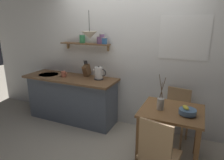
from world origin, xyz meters
TOP-DOWN VIEW (x-y plane):
  - ground_plane at (0.00, 0.00)m, footprint 14.00×14.00m
  - back_wall at (0.20, 0.65)m, footprint 6.80×0.11m
  - kitchen_counter at (-1.00, 0.32)m, footprint 1.83×0.63m
  - wall_shelf at (-0.64, 0.49)m, footprint 0.98×0.20m
  - dining_table at (0.96, -0.17)m, footprint 0.80×0.73m
  - dining_chair_near at (0.92, -0.79)m, footprint 0.47×0.45m
  - dining_chair_far at (0.96, 0.41)m, footprint 0.49×0.46m
  - fruit_bowl at (1.15, -0.24)m, footprint 0.21×0.21m
  - twig_vase at (0.81, -0.21)m, footprint 0.09×0.09m
  - electric_kettle at (-0.42, 0.38)m, footprint 0.26×0.17m
  - knife_block at (-0.74, 0.48)m, footprint 0.10×0.20m
  - coffee_mug_by_sink at (-1.12, 0.26)m, footprint 0.13×0.09m
  - pendant_lamp at (-0.54, 0.29)m, footprint 0.27×0.27m

SIDE VIEW (x-z plane):
  - ground_plane at x=0.00m, z-range 0.00..0.00m
  - kitchen_counter at x=-1.00m, z-range 0.01..0.89m
  - dining_chair_far at x=0.96m, z-range 0.05..0.92m
  - dining_chair_near at x=0.92m, z-range 0.05..0.99m
  - dining_table at x=0.96m, z-range 0.24..1.02m
  - fruit_bowl at x=1.15m, z-range 0.76..0.88m
  - twig_vase at x=0.81m, z-range 0.62..1.10m
  - coffee_mug_by_sink at x=-1.12m, z-range 0.89..1.00m
  - electric_kettle at x=-0.42m, z-range 0.88..1.13m
  - knife_block at x=-0.74m, z-range 0.86..1.17m
  - back_wall at x=0.20m, z-range 0.00..2.70m
  - wall_shelf at x=-0.64m, z-range 1.40..1.71m
  - pendant_lamp at x=-0.54m, z-range 1.46..1.91m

